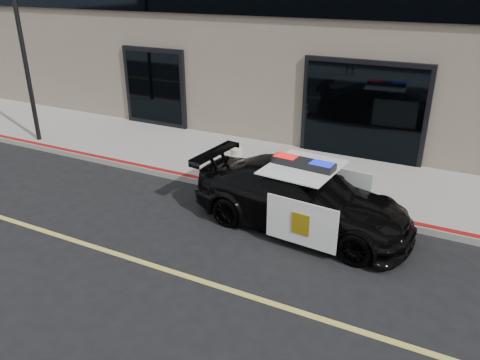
% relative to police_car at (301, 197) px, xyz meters
% --- Properties ---
extents(ground, '(120.00, 120.00, 0.00)m').
position_rel_police_car_xyz_m(ground, '(1.14, -2.62, -0.68)').
color(ground, black).
rests_on(ground, ground).
extents(sidewalk_n, '(60.00, 3.50, 0.15)m').
position_rel_police_car_xyz_m(sidewalk_n, '(1.14, 2.63, -0.61)').
color(sidewalk_n, gray).
rests_on(sidewalk_n, ground).
extents(police_car, '(2.69, 4.97, 1.52)m').
position_rel_police_car_xyz_m(police_car, '(0.00, 0.00, 0.00)').
color(police_car, black).
rests_on(police_car, ground).
extents(fire_hydrant, '(0.38, 0.53, 0.85)m').
position_rel_police_car_xyz_m(fire_hydrant, '(-2.43, 1.71, -0.13)').
color(fire_hydrant, beige).
rests_on(fire_hydrant, sidewalk_n).
extents(street_light, '(0.13, 1.22, 4.79)m').
position_rel_police_car_xyz_m(street_light, '(-9.22, 1.23, 2.12)').
color(street_light, black).
rests_on(street_light, sidewalk_n).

